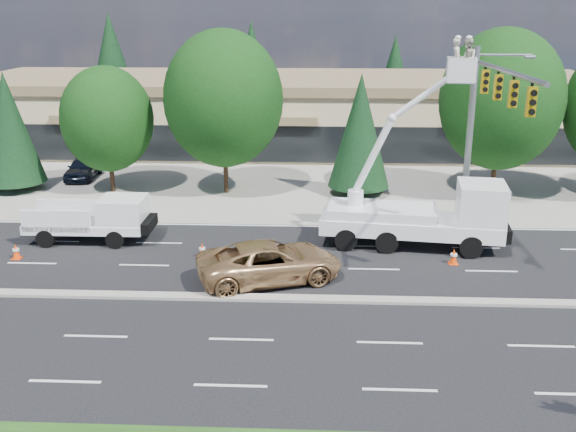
{
  "coord_description": "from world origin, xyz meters",
  "views": [
    {
      "loc": [
        2.45,
        -22.46,
        10.65
      ],
      "look_at": [
        1.3,
        3.07,
        2.4
      ],
      "focal_mm": 40.0,
      "sensor_mm": 36.0,
      "label": 1
    }
  ],
  "objects_px": {
    "signal_mast": "(483,115)",
    "minivan": "(270,262)",
    "utility_pickup": "(96,223)",
    "bucket_truck": "(426,206)"
  },
  "relations": [
    {
      "from": "signal_mast",
      "to": "utility_pickup",
      "type": "distance_m",
      "value": 18.83
    },
    {
      "from": "bucket_truck",
      "to": "minivan",
      "type": "height_order",
      "value": "bucket_truck"
    },
    {
      "from": "signal_mast",
      "to": "bucket_truck",
      "type": "bearing_deg",
      "value": -159.44
    },
    {
      "from": "bucket_truck",
      "to": "minivan",
      "type": "xyz_separation_m",
      "value": [
        -6.94,
        -4.29,
        -1.16
      ]
    },
    {
      "from": "signal_mast",
      "to": "minivan",
      "type": "bearing_deg",
      "value": -151.02
    },
    {
      "from": "bucket_truck",
      "to": "utility_pickup",
      "type": "bearing_deg",
      "value": -173.09
    },
    {
      "from": "utility_pickup",
      "to": "minivan",
      "type": "xyz_separation_m",
      "value": [
        8.67,
        -4.37,
        -0.07
      ]
    },
    {
      "from": "utility_pickup",
      "to": "minivan",
      "type": "height_order",
      "value": "utility_pickup"
    },
    {
      "from": "utility_pickup",
      "to": "bucket_truck",
      "type": "distance_m",
      "value": 15.66
    },
    {
      "from": "signal_mast",
      "to": "minivan",
      "type": "height_order",
      "value": "signal_mast"
    }
  ]
}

